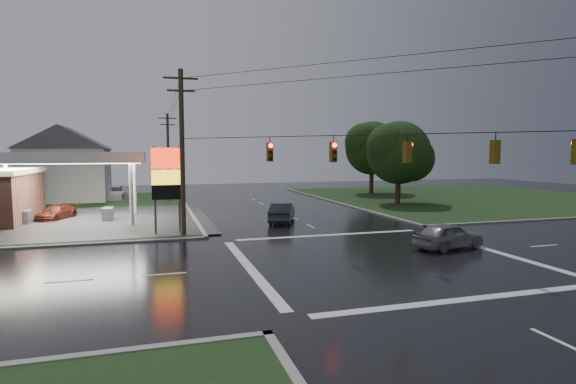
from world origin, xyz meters
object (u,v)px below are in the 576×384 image
object	(u,v)px
tree_ne_far	(373,148)
car_pump	(56,213)
pylon_sign	(167,176)
utility_pole_nw	(182,150)
house_far	(74,161)
car_north	(282,213)
tree_ne_near	(400,153)
utility_pole_n	(168,154)
house_near	(66,163)
car_crossing	(448,235)

from	to	relation	value
tree_ne_far	car_pump	xyz separation A→B (m)	(-36.31, -14.02, -5.57)
pylon_sign	utility_pole_nw	size ratio (longest dim) A/B	0.55
house_far	tree_ne_far	world-z (taller)	tree_ne_far
utility_pole_nw	car_pump	distance (m)	15.14
utility_pole_nw	house_far	size ratio (longest dim) A/B	1.00
car_north	tree_ne_near	bearing A→B (deg)	-128.90
pylon_sign	utility_pole_n	world-z (taller)	utility_pole_n
house_near	car_crossing	distance (m)	43.69
pylon_sign	utility_pole_n	distance (m)	27.56
utility_pole_n	tree_ne_far	size ratio (longest dim) A/B	1.07
utility_pole_nw	car_pump	size ratio (longest dim) A/B	2.62
tree_ne_near	car_pump	bearing A→B (deg)	-176.53
car_pump	car_crossing	bearing A→B (deg)	-15.71
car_crossing	car_north	bearing A→B (deg)	16.81
tree_ne_far	car_north	xyz separation A→B (m)	(-18.72, -20.69, -5.39)
house_near	car_crossing	xyz separation A→B (m)	(25.97, -34.94, -3.65)
house_near	car_north	world-z (taller)	house_near
tree_ne_near	car_north	distance (m)	18.58
utility_pole_nw	car_north	xyz separation A→B (m)	(7.93, 3.80, -4.93)
car_pump	pylon_sign	bearing A→B (deg)	-25.23
tree_ne_near	car_crossing	xyz separation A→B (m)	(-9.12, -20.94, -4.80)
pylon_sign	car_pump	world-z (taller)	pylon_sign
utility_pole_nw	car_north	size ratio (longest dim) A/B	2.30
utility_pole_n	utility_pole_nw	bearing A→B (deg)	-90.00
house_far	car_north	bearing A→B (deg)	-59.57
utility_pole_n	tree_ne_near	distance (m)	28.55
car_crossing	tree_ne_near	bearing A→B (deg)	-35.01
utility_pole_n	car_crossing	xyz separation A→B (m)	(14.52, -36.94, -4.71)
tree_ne_far	car_pump	distance (m)	39.32
pylon_sign	house_near	xyz separation A→B (m)	(-10.45, 25.50, 0.39)
tree_ne_near	tree_ne_far	size ratio (longest dim) A/B	0.92
tree_ne_far	car_crossing	xyz separation A→B (m)	(-12.13, -32.94, -5.42)
car_north	car_pump	distance (m)	18.82
pylon_sign	house_far	distance (m)	39.21
pylon_sign	car_crossing	xyz separation A→B (m)	(15.52, -9.44, -3.25)
pylon_sign	car_pump	bearing A→B (deg)	132.44
house_far	pylon_sign	bearing A→B (deg)	-73.02
tree_ne_far	car_north	bearing A→B (deg)	-132.13
house_far	car_north	world-z (taller)	house_far
utility_pole_n	house_far	size ratio (longest dim) A/B	0.95
pylon_sign	car_pump	xyz separation A→B (m)	(-8.66, 9.48, -3.40)
pylon_sign	utility_pole_nw	world-z (taller)	utility_pole_nw
pylon_sign	tree_ne_far	world-z (taller)	tree_ne_far
house_near	tree_ne_far	bearing A→B (deg)	-3.01
car_north	car_crossing	world-z (taller)	car_north
utility_pole_nw	tree_ne_far	xyz separation A→B (m)	(26.65, 24.49, 0.46)
car_crossing	house_near	bearing A→B (deg)	25.16
utility_pole_nw	house_far	world-z (taller)	utility_pole_nw
pylon_sign	house_near	distance (m)	27.56
utility_pole_nw	utility_pole_n	world-z (taller)	utility_pole_nw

